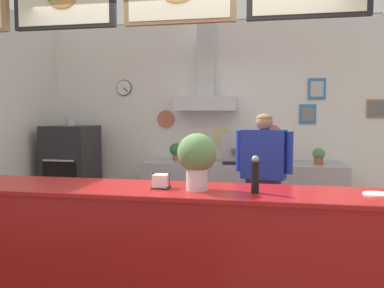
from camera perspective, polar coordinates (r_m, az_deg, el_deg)
back_wall_assembly at (r=5.76m, az=3.79°, el=4.18°), size 5.38×2.91×2.97m
service_counter at (r=3.19m, az=-2.58°, el=-15.58°), size 4.21×0.68×1.03m
back_prep_counter at (r=5.62m, az=7.18°, el=-7.40°), size 2.79×0.63×0.92m
pizza_oven at (r=6.09m, az=-17.04°, el=-4.15°), size 0.66×0.72×1.53m
shop_worker at (r=4.26m, az=10.30°, el=-5.82°), size 0.60×0.31×1.60m
espresso_machine at (r=5.50m, az=7.38°, el=-0.62°), size 0.56×0.48×0.41m
potted_thyme at (r=5.70m, az=-2.25°, el=-0.94°), size 0.20×0.20×0.25m
potted_basil at (r=5.49m, az=11.18°, el=-1.45°), size 0.19×0.19×0.23m
potted_rosemary at (r=5.53m, az=17.88°, el=-1.59°), size 0.16×0.16×0.22m
condiment_plate at (r=3.10m, az=25.21°, el=-6.60°), size 0.19×0.19×0.01m
napkin_holder at (r=3.07m, az=-4.53°, el=-5.46°), size 0.14×0.13×0.12m
pepper_grinder at (r=2.90m, az=9.14°, el=-4.40°), size 0.06×0.06×0.27m
basil_vase at (r=2.96m, az=0.71°, el=-2.06°), size 0.30×0.30×0.43m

